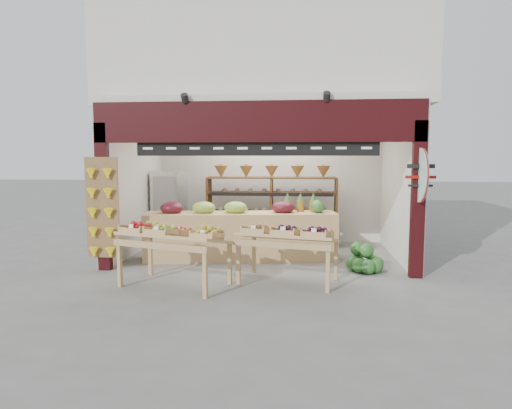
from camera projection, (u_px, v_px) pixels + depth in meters
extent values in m
plane|color=slate|center=(261.00, 260.00, 9.10)|extent=(60.00, 60.00, 0.00)
cube|color=beige|center=(269.00, 179.00, 11.21)|extent=(5.76, 0.18, 3.00)
cube|color=beige|center=(134.00, 183.00, 9.81)|extent=(0.18, 3.38, 3.00)
cube|color=beige|center=(400.00, 184.00, 9.26)|extent=(0.18, 3.38, 3.00)
cube|color=beige|center=(263.00, 108.00, 9.38)|extent=(5.76, 3.38, 0.12)
cube|color=beige|center=(267.00, 62.00, 10.35)|extent=(6.36, 4.60, 2.40)
cube|color=black|center=(255.00, 122.00, 7.79)|extent=(5.70, 0.14, 0.70)
cube|color=black|center=(103.00, 197.00, 8.19)|extent=(0.22, 0.14, 2.65)
cube|color=black|center=(418.00, 200.00, 7.65)|extent=(0.22, 0.14, 2.65)
cube|color=black|center=(255.00, 148.00, 7.86)|extent=(4.20, 0.05, 0.26)
cylinder|color=white|center=(262.00, 134.00, 7.90)|extent=(0.34, 0.05, 0.34)
cube|color=olive|center=(103.00, 208.00, 8.12)|extent=(0.60, 0.04, 1.80)
cylinder|color=#BFF1D8|center=(420.00, 175.00, 7.52)|extent=(0.04, 0.90, 0.90)
cylinder|color=maroon|center=(421.00, 175.00, 7.50)|extent=(0.01, 0.92, 0.92)
cube|color=brown|center=(209.00, 211.00, 10.72)|extent=(0.05, 0.49, 1.57)
cube|color=brown|center=(272.00, 212.00, 10.57)|extent=(0.05, 0.49, 1.57)
cube|color=brown|center=(336.00, 212.00, 10.43)|extent=(0.05, 0.49, 1.57)
cube|color=brown|center=(271.00, 230.00, 10.62)|extent=(2.95, 0.49, 0.04)
cube|color=brown|center=(272.00, 212.00, 10.57)|extent=(2.95, 0.49, 0.04)
cube|color=brown|center=(272.00, 193.00, 10.53)|extent=(2.95, 0.49, 0.04)
cube|color=brown|center=(272.00, 178.00, 10.49)|extent=(2.95, 0.49, 0.04)
cone|color=olive|center=(221.00, 172.00, 10.59)|extent=(0.32, 0.32, 0.28)
cone|color=olive|center=(246.00, 172.00, 10.53)|extent=(0.32, 0.32, 0.28)
cone|color=olive|center=(272.00, 172.00, 10.48)|extent=(0.32, 0.32, 0.28)
cone|color=olive|center=(297.00, 172.00, 10.42)|extent=(0.32, 0.32, 0.28)
cone|color=olive|center=(323.00, 172.00, 10.36)|extent=(0.32, 0.32, 0.28)
cube|color=silver|center=(170.00, 208.00, 10.68)|extent=(0.73, 0.73, 1.72)
cube|color=silver|center=(197.00, 247.00, 9.50)|extent=(0.43, 0.34, 0.36)
cube|color=silver|center=(199.00, 232.00, 9.46)|extent=(0.39, 0.31, 0.30)
cube|color=#16531B|center=(222.00, 250.00, 9.32)|extent=(0.41, 0.32, 0.30)
cube|color=silver|center=(226.00, 247.00, 9.72)|extent=(0.37, 0.29, 0.28)
cube|color=tan|center=(241.00, 236.00, 9.11)|extent=(3.85, 1.25, 0.95)
ellipsoid|color=#59141E|center=(172.00, 208.00, 9.00)|extent=(0.46, 0.42, 0.25)
ellipsoid|color=#8CB23F|center=(204.00, 208.00, 9.03)|extent=(0.46, 0.42, 0.25)
ellipsoid|color=#8CB23F|center=(236.00, 208.00, 9.05)|extent=(0.46, 0.42, 0.25)
ellipsoid|color=#59141E|center=(283.00, 207.00, 9.09)|extent=(0.46, 0.42, 0.25)
cylinder|color=olive|center=(287.00, 206.00, 9.25)|extent=(0.15, 0.15, 0.22)
cylinder|color=olive|center=(300.00, 206.00, 9.26)|extent=(0.15, 0.15, 0.22)
cylinder|color=olive|center=(313.00, 206.00, 9.27)|extent=(0.15, 0.15, 0.22)
cube|color=tan|center=(175.00, 238.00, 7.22)|extent=(1.85, 1.36, 0.24)
cube|color=tan|center=(120.00, 266.00, 7.19)|extent=(0.07, 0.07, 0.67)
cube|color=tan|center=(205.00, 276.00, 6.60)|extent=(0.07, 0.07, 0.67)
cube|color=tan|center=(150.00, 256.00, 7.93)|extent=(0.07, 0.07, 0.67)
cube|color=tan|center=(230.00, 264.00, 7.34)|extent=(0.07, 0.07, 0.67)
cube|color=tan|center=(288.00, 238.00, 7.44)|extent=(1.73, 1.21, 0.23)
cube|color=tan|center=(238.00, 265.00, 7.36)|extent=(0.07, 0.07, 0.64)
cube|color=tan|center=(328.00, 272.00, 6.89)|extent=(0.07, 0.07, 0.64)
cube|color=tan|center=(254.00, 255.00, 8.08)|extent=(0.07, 0.07, 0.64)
cube|color=tan|center=(336.00, 261.00, 7.61)|extent=(0.07, 0.07, 0.64)
sphere|color=#1A4717|center=(359.00, 265.00, 8.09)|extent=(0.26, 0.26, 0.26)
sphere|color=#1A4717|center=(375.00, 266.00, 8.06)|extent=(0.26, 0.26, 0.26)
sphere|color=#1A4717|center=(357.00, 262.00, 8.37)|extent=(0.26, 0.26, 0.26)
sphere|color=#1A4717|center=(373.00, 262.00, 8.34)|extent=(0.26, 0.26, 0.26)
sphere|color=#1A4717|center=(367.00, 251.00, 8.19)|extent=(0.26, 0.26, 0.26)
sphere|color=#1A4717|center=(368.00, 267.00, 7.98)|extent=(0.26, 0.26, 0.26)
sphere|color=#1A4717|center=(353.00, 263.00, 8.24)|extent=(0.26, 0.26, 0.26)
sphere|color=#1A4717|center=(357.00, 249.00, 8.36)|extent=(0.26, 0.26, 0.26)
sphere|color=#1A4717|center=(377.00, 264.00, 8.23)|extent=(0.26, 0.26, 0.26)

